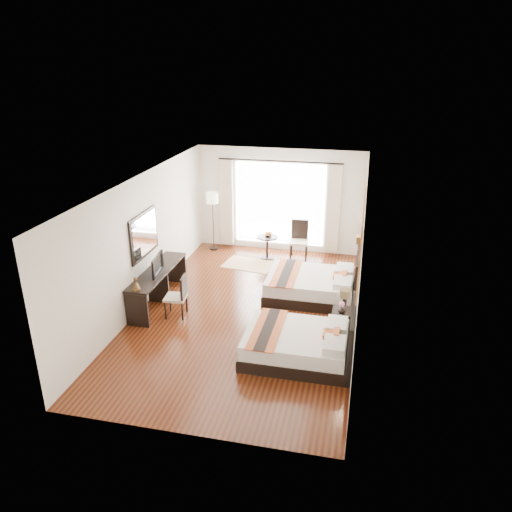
% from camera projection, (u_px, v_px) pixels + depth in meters
% --- Properties ---
extents(floor, '(4.50, 7.50, 0.01)m').
position_uv_depth(floor, '(247.00, 312.00, 10.53)').
color(floor, '#39100A').
rests_on(floor, ground).
extents(ceiling, '(4.50, 7.50, 0.02)m').
position_uv_depth(ceiling, '(246.00, 182.00, 9.48)').
color(ceiling, white).
rests_on(ceiling, wall_headboard).
extents(wall_headboard, '(0.01, 7.50, 2.80)m').
position_uv_depth(wall_headboard, '(361.00, 259.00, 9.54)').
color(wall_headboard, silver).
rests_on(wall_headboard, floor).
extents(wall_desk, '(0.01, 7.50, 2.80)m').
position_uv_depth(wall_desk, '(143.00, 242.00, 10.46)').
color(wall_desk, silver).
rests_on(wall_desk, floor).
extents(wall_window, '(4.50, 0.01, 2.80)m').
position_uv_depth(wall_window, '(280.00, 201.00, 13.39)').
color(wall_window, silver).
rests_on(wall_window, floor).
extents(wall_entry, '(4.50, 0.01, 2.80)m').
position_uv_depth(wall_entry, '(180.00, 350.00, 6.62)').
color(wall_entry, silver).
rests_on(wall_entry, floor).
extents(window_glass, '(2.40, 0.02, 2.20)m').
position_uv_depth(window_glass, '(280.00, 204.00, 13.41)').
color(window_glass, white).
rests_on(window_glass, wall_window).
extents(sheer_curtain, '(2.30, 0.02, 2.10)m').
position_uv_depth(sheer_curtain, '(279.00, 205.00, 13.36)').
color(sheer_curtain, white).
rests_on(sheer_curtain, wall_window).
extents(drape_left, '(0.35, 0.14, 2.35)m').
position_uv_depth(drape_left, '(227.00, 203.00, 13.62)').
color(drape_left, '#B4A38B').
rests_on(drape_left, floor).
extents(drape_right, '(0.35, 0.14, 2.35)m').
position_uv_depth(drape_right, '(333.00, 209.00, 13.03)').
color(drape_right, '#B4A38B').
rests_on(drape_right, floor).
extents(art_panel_near, '(0.03, 0.50, 1.35)m').
position_uv_depth(art_panel_near, '(360.00, 261.00, 8.04)').
color(art_panel_near, '#953615').
rests_on(art_panel_near, wall_headboard).
extents(art_panel_far, '(0.03, 0.50, 1.35)m').
position_uv_depth(art_panel_far, '(363.00, 216.00, 10.25)').
color(art_panel_far, '#953615').
rests_on(art_panel_far, wall_headboard).
extents(wall_sconce, '(0.10, 0.14, 0.14)m').
position_uv_depth(wall_sconce, '(359.00, 240.00, 9.05)').
color(wall_sconce, '#4D341B').
rests_on(wall_sconce, wall_headboard).
extents(mirror_frame, '(0.04, 1.25, 0.95)m').
position_uv_depth(mirror_frame, '(144.00, 235.00, 10.41)').
color(mirror_frame, black).
rests_on(mirror_frame, wall_desk).
extents(mirror_glass, '(0.01, 1.12, 0.82)m').
position_uv_depth(mirror_glass, '(145.00, 235.00, 10.41)').
color(mirror_glass, white).
rests_on(mirror_glass, mirror_frame).
extents(bed_near, '(1.92, 1.49, 1.08)m').
position_uv_depth(bed_near, '(302.00, 344.00, 8.84)').
color(bed_near, black).
rests_on(bed_near, floor).
extents(bed_far, '(2.01, 1.56, 1.13)m').
position_uv_depth(bed_far, '(315.00, 285.00, 11.07)').
color(bed_far, black).
rests_on(bed_far, floor).
extents(nightstand, '(0.37, 0.46, 0.44)m').
position_uv_depth(nightstand, '(341.00, 320.00, 9.74)').
color(nightstand, black).
rests_on(nightstand, floor).
extents(table_lamp, '(0.21, 0.21, 0.34)m').
position_uv_depth(table_lamp, '(345.00, 295.00, 9.65)').
color(table_lamp, black).
rests_on(table_lamp, nightstand).
extents(vase, '(0.18, 0.18, 0.14)m').
position_uv_depth(vase, '(342.00, 307.00, 9.50)').
color(vase, black).
rests_on(vase, nightstand).
extents(console_desk, '(0.50, 2.20, 0.76)m').
position_uv_depth(console_desk, '(158.00, 286.00, 10.81)').
color(console_desk, black).
rests_on(console_desk, floor).
extents(television, '(0.18, 0.72, 0.41)m').
position_uv_depth(television, '(154.00, 264.00, 10.45)').
color(television, black).
rests_on(television, console_desk).
extents(bronze_figurine, '(0.20, 0.20, 0.25)m').
position_uv_depth(bronze_figurine, '(136.00, 285.00, 9.71)').
color(bronze_figurine, '#4D341B').
rests_on(bronze_figurine, console_desk).
extents(desk_chair, '(0.46, 0.46, 0.90)m').
position_uv_depth(desk_chair, '(177.00, 304.00, 10.27)').
color(desk_chair, '#BEA892').
rests_on(desk_chair, floor).
extents(floor_lamp, '(0.32, 0.32, 1.61)m').
position_uv_depth(floor_lamp, '(212.00, 202.00, 13.42)').
color(floor_lamp, black).
rests_on(floor_lamp, floor).
extents(side_table, '(0.54, 0.54, 0.62)m').
position_uv_depth(side_table, '(267.00, 247.00, 13.17)').
color(side_table, black).
rests_on(side_table, floor).
extents(fruit_bowl, '(0.24, 0.24, 0.05)m').
position_uv_depth(fruit_bowl, '(268.00, 235.00, 13.08)').
color(fruit_bowl, '#463419').
rests_on(fruit_bowl, side_table).
extents(window_chair, '(0.51, 0.51, 1.02)m').
position_uv_depth(window_chair, '(299.00, 247.00, 13.16)').
color(window_chair, '#BEA892').
rests_on(window_chair, floor).
extents(jute_rug, '(1.38, 1.05, 0.01)m').
position_uv_depth(jute_rug, '(249.00, 264.00, 12.89)').
color(jute_rug, tan).
rests_on(jute_rug, floor).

